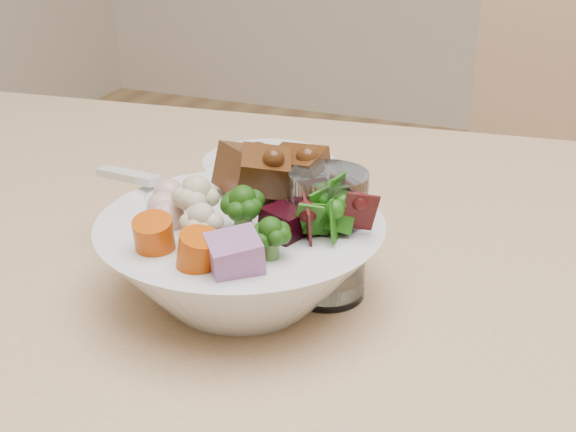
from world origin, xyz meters
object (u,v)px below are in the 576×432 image
Objects in this scene: side_bowl at (269,180)px; food_bowl at (244,254)px; water_glass at (327,241)px; chair_far at (572,248)px.

food_bowl is at bearing -71.96° from side_bowl.
water_glass is 0.79× the size of side_bowl.
side_bowl is at bearing -113.80° from chair_far.
side_bowl is (-0.29, -0.61, 0.31)m from chair_far.
chair_far is 0.89m from food_bowl.
chair_far reaches higher than side_bowl.
chair_far is 8.77× the size of water_glass.
food_bowl is at bearing -154.91° from water_glass.
food_bowl is 2.14× the size of water_glass.
water_glass is at bearing -52.62° from side_bowl.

